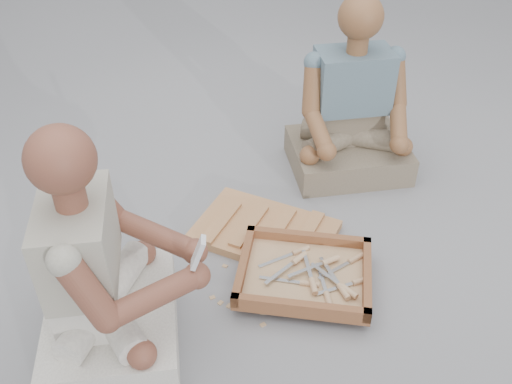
% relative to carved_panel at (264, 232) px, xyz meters
% --- Properties ---
extents(ground, '(60.00, 60.00, 0.00)m').
position_rel_carved_panel_xyz_m(ground, '(-0.01, -0.30, -0.02)').
color(ground, gray).
rests_on(ground, ground).
extents(carved_panel, '(0.63, 0.49, 0.04)m').
position_rel_carved_panel_xyz_m(carved_panel, '(0.00, 0.00, 0.00)').
color(carved_panel, '#9F6E3D').
rests_on(carved_panel, ground).
extents(tool_tray, '(0.50, 0.40, 0.06)m').
position_rel_carved_panel_xyz_m(tool_tray, '(0.19, -0.25, 0.04)').
color(tool_tray, brown).
rests_on(tool_tray, carved_panel).
extents(chisel_0, '(0.08, 0.21, 0.02)m').
position_rel_carved_panel_xyz_m(chisel_0, '(0.23, -0.30, 0.06)').
color(chisel_0, silver).
rests_on(chisel_0, tool_tray).
extents(chisel_1, '(0.08, 0.21, 0.02)m').
position_rel_carved_panel_xyz_m(chisel_1, '(0.29, -0.35, 0.05)').
color(chisel_1, silver).
rests_on(chisel_1, tool_tray).
extents(chisel_2, '(0.18, 0.15, 0.02)m').
position_rel_carved_panel_xyz_m(chisel_2, '(0.27, -0.19, 0.06)').
color(chisel_2, silver).
rests_on(chisel_2, tool_tray).
extents(chisel_3, '(0.14, 0.19, 0.02)m').
position_rel_carved_panel_xyz_m(chisel_3, '(0.15, -0.20, 0.06)').
color(chisel_3, silver).
rests_on(chisel_3, tool_tray).
extents(chisel_4, '(0.20, 0.13, 0.02)m').
position_rel_carved_panel_xyz_m(chisel_4, '(0.38, -0.26, 0.05)').
color(chisel_4, silver).
rests_on(chisel_4, tool_tray).
extents(chisel_5, '(0.13, 0.20, 0.02)m').
position_rel_carved_panel_xyz_m(chisel_5, '(0.33, -0.31, 0.06)').
color(chisel_5, silver).
rests_on(chisel_5, tool_tray).
extents(chisel_6, '(0.18, 0.15, 0.02)m').
position_rel_carved_panel_xyz_m(chisel_6, '(0.34, -0.31, 0.06)').
color(chisel_6, silver).
rests_on(chisel_6, tool_tray).
extents(chisel_7, '(0.18, 0.15, 0.02)m').
position_rel_carved_panel_xyz_m(chisel_7, '(0.15, -0.14, 0.04)').
color(chisel_7, silver).
rests_on(chisel_7, tool_tray).
extents(chisel_8, '(0.17, 0.17, 0.02)m').
position_rel_carved_panel_xyz_m(chisel_8, '(0.36, -0.15, 0.05)').
color(chisel_8, silver).
rests_on(chisel_8, tool_tray).
extents(chisel_9, '(0.22, 0.02, 0.02)m').
position_rel_carved_panel_xyz_m(chisel_9, '(0.20, -0.30, 0.05)').
color(chisel_9, silver).
rests_on(chisel_9, tool_tray).
extents(wood_chip_0, '(0.02, 0.02, 0.00)m').
position_rel_carved_panel_xyz_m(wood_chip_0, '(-0.09, -0.39, -0.02)').
color(wood_chip_0, tan).
rests_on(wood_chip_0, ground).
extents(wood_chip_1, '(0.02, 0.02, 0.00)m').
position_rel_carved_panel_xyz_m(wood_chip_1, '(0.13, -0.30, -0.02)').
color(wood_chip_1, tan).
rests_on(wood_chip_1, ground).
extents(wood_chip_2, '(0.02, 0.02, 0.00)m').
position_rel_carved_panel_xyz_m(wood_chip_2, '(0.08, -0.46, -0.02)').
color(wood_chip_2, tan).
rests_on(wood_chip_2, ground).
extents(wood_chip_3, '(0.02, 0.02, 0.00)m').
position_rel_carved_panel_xyz_m(wood_chip_3, '(-0.06, -0.40, -0.02)').
color(wood_chip_3, tan).
rests_on(wood_chip_3, ground).
extents(wood_chip_4, '(0.02, 0.02, 0.00)m').
position_rel_carved_panel_xyz_m(wood_chip_4, '(0.03, 0.04, -0.02)').
color(wood_chip_4, tan).
rests_on(wood_chip_4, ground).
extents(wood_chip_5, '(0.02, 0.02, 0.00)m').
position_rel_carved_panel_xyz_m(wood_chip_5, '(-0.09, -0.07, -0.02)').
color(wood_chip_5, tan).
rests_on(wood_chip_5, ground).
extents(wood_chip_6, '(0.02, 0.02, 0.00)m').
position_rel_carved_panel_xyz_m(wood_chip_6, '(0.11, -0.30, -0.02)').
color(wood_chip_6, tan).
rests_on(wood_chip_6, ground).
extents(wood_chip_7, '(0.02, 0.02, 0.00)m').
position_rel_carved_panel_xyz_m(wood_chip_7, '(-0.03, -0.24, -0.02)').
color(wood_chip_7, tan).
rests_on(wood_chip_7, ground).
extents(wood_chip_8, '(0.02, 0.02, 0.00)m').
position_rel_carved_panel_xyz_m(wood_chip_8, '(-0.07, -0.11, -0.02)').
color(wood_chip_8, tan).
rests_on(wood_chip_8, ground).
extents(wood_chip_9, '(0.02, 0.02, 0.00)m').
position_rel_carved_panel_xyz_m(wood_chip_9, '(-0.10, 0.11, -0.02)').
color(wood_chip_9, tan).
rests_on(wood_chip_9, ground).
extents(wood_chip_10, '(0.02, 0.02, 0.00)m').
position_rel_carved_panel_xyz_m(wood_chip_10, '(0.07, -0.41, -0.02)').
color(wood_chip_10, tan).
rests_on(wood_chip_10, ground).
extents(wood_chip_11, '(0.02, 0.02, 0.00)m').
position_rel_carved_panel_xyz_m(wood_chip_11, '(0.06, -0.41, -0.02)').
color(wood_chip_11, tan).
rests_on(wood_chip_11, ground).
extents(wood_chip_12, '(0.02, 0.02, 0.00)m').
position_rel_carved_panel_xyz_m(wood_chip_12, '(-0.00, -0.41, -0.02)').
color(wood_chip_12, tan).
rests_on(wood_chip_12, ground).
extents(wood_chip_13, '(0.02, 0.02, 0.00)m').
position_rel_carved_panel_xyz_m(wood_chip_13, '(-0.13, -0.37, -0.02)').
color(wood_chip_13, tan).
rests_on(wood_chip_13, ground).
extents(wood_chip_14, '(0.02, 0.02, 0.00)m').
position_rel_carved_panel_xyz_m(wood_chip_14, '(0.03, -0.36, -0.02)').
color(wood_chip_14, tan).
rests_on(wood_chip_14, ground).
extents(wood_chip_15, '(0.02, 0.02, 0.00)m').
position_rel_carved_panel_xyz_m(wood_chip_15, '(-0.12, -0.21, -0.02)').
color(wood_chip_15, tan).
rests_on(wood_chip_15, ground).
extents(craftsman, '(0.63, 0.64, 0.83)m').
position_rel_carved_panel_xyz_m(craftsman, '(-0.42, -0.60, 0.26)').
color(craftsman, silver).
rests_on(craftsman, ground).
extents(companion, '(0.64, 0.58, 0.83)m').
position_rel_carved_panel_xyz_m(companion, '(0.30, 0.57, 0.26)').
color(companion, '#796B57').
rests_on(companion, ground).
extents(mobile_phone, '(0.06, 0.06, 0.11)m').
position_rel_carved_panel_xyz_m(mobile_phone, '(-0.11, -0.56, 0.38)').
color(mobile_phone, silver).
rests_on(mobile_phone, craftsman).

